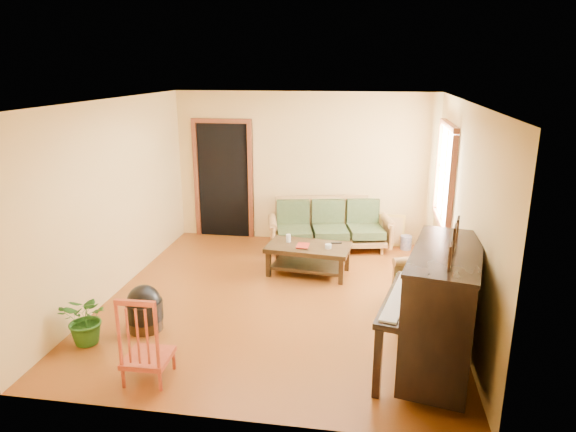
% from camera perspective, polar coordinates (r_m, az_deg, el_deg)
% --- Properties ---
extents(floor, '(5.00, 5.00, 0.00)m').
position_cam_1_polar(floor, '(6.99, -0.99, -9.11)').
color(floor, '#622D0C').
rests_on(floor, ground).
extents(doorway, '(1.08, 0.16, 2.05)m').
position_cam_1_polar(doorway, '(9.28, -7.19, 3.90)').
color(doorway, black).
rests_on(doorway, floor).
extents(window, '(0.12, 1.36, 1.46)m').
position_cam_1_polar(window, '(7.74, 17.10, 4.41)').
color(window, white).
rests_on(window, right_wall).
extents(sofa, '(2.14, 1.26, 0.86)m').
position_cam_1_polar(sofa, '(8.65, 4.69, -1.02)').
color(sofa, olive).
rests_on(sofa, floor).
extents(coffee_table, '(1.29, 0.80, 0.44)m').
position_cam_1_polar(coffee_table, '(7.70, 2.28, -4.85)').
color(coffee_table, black).
rests_on(coffee_table, floor).
extents(armchair, '(1.06, 1.08, 0.85)m').
position_cam_1_polar(armchair, '(6.78, 15.47, -6.65)').
color(armchair, olive).
rests_on(armchair, floor).
extents(piano, '(1.18, 1.65, 1.32)m').
position_cam_1_polar(piano, '(5.37, 16.72, -10.30)').
color(piano, black).
rests_on(piano, floor).
extents(footstool, '(0.53, 0.53, 0.41)m').
position_cam_1_polar(footstool, '(6.38, -15.63, -10.35)').
color(footstool, black).
rests_on(footstool, floor).
extents(red_chair, '(0.45, 0.49, 0.93)m').
position_cam_1_polar(red_chair, '(5.33, -15.46, -12.75)').
color(red_chair, maroon).
rests_on(red_chair, floor).
extents(leaning_frame, '(0.45, 0.14, 0.58)m').
position_cam_1_polar(leaning_frame, '(9.00, 11.46, -1.54)').
color(leaning_frame, '#B9953D').
rests_on(leaning_frame, floor).
extents(ceramic_crock, '(0.21, 0.21, 0.24)m').
position_cam_1_polar(ceramic_crock, '(8.95, 12.97, -2.89)').
color(ceramic_crock, '#3545A0').
rests_on(ceramic_crock, floor).
extents(potted_plant, '(0.57, 0.50, 0.60)m').
position_cam_1_polar(potted_plant, '(6.24, -21.42, -10.59)').
color(potted_plant, '#28601B').
rests_on(potted_plant, floor).
extents(book, '(0.19, 0.25, 0.02)m').
position_cam_1_polar(book, '(7.59, 0.97, -3.30)').
color(book, maroon).
rests_on(book, coffee_table).
extents(candle, '(0.08, 0.08, 0.12)m').
position_cam_1_polar(candle, '(7.75, 0.05, -2.48)').
color(candle, silver).
rests_on(candle, coffee_table).
extents(glass_jar, '(0.11, 0.11, 0.06)m').
position_cam_1_polar(glass_jar, '(7.52, 4.49, -3.37)').
color(glass_jar, silver).
rests_on(glass_jar, coffee_table).
extents(remote, '(0.17, 0.08, 0.02)m').
position_cam_1_polar(remote, '(7.74, 5.38, -2.99)').
color(remote, black).
rests_on(remote, coffee_table).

